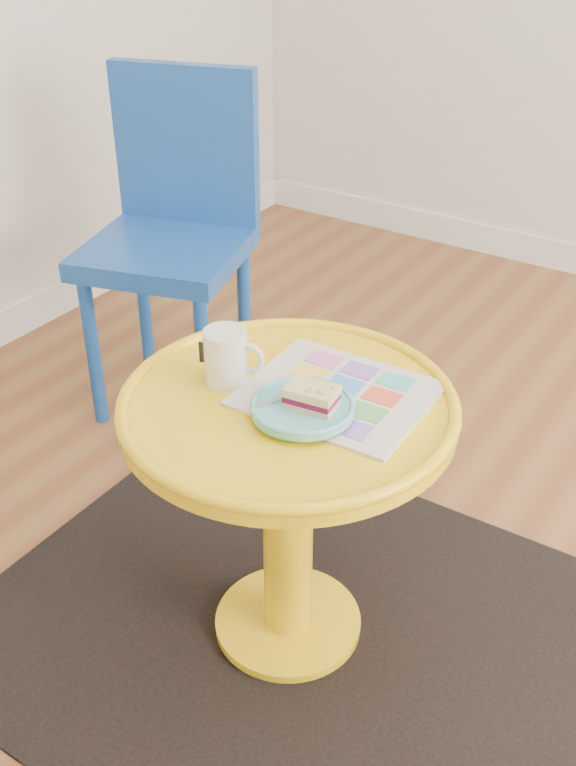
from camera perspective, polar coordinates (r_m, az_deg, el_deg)
The scene contains 10 objects.
floor at distance 1.94m, azimuth 15.51°, elevation -17.71°, with size 4.00×4.00×0.00m, color brown.
room_walls at distance 2.93m, azimuth 4.22°, elevation 3.74°, with size 4.00×4.00×4.00m.
rug at distance 1.94m, azimuth 0.00°, elevation -15.88°, with size 1.30×1.10×0.01m, color black.
side_table at distance 1.66m, azimuth 0.00°, elevation -6.06°, with size 0.62×0.62×0.59m.
chair at distance 2.48m, azimuth -7.61°, elevation 10.63°, with size 0.53×0.53×0.96m.
newspaper at distance 1.58m, azimuth 3.29°, elevation -0.72°, with size 0.33×0.28×0.01m, color silver.
mug at distance 1.59m, azimuth -4.09°, elevation 1.87°, with size 0.12×0.08×0.11m.
plate at distance 1.51m, azimuth 0.98°, elevation -1.71°, with size 0.18×0.18×0.02m.
cake_slice at distance 1.49m, azimuth 1.58°, elevation -0.91°, with size 0.10×0.07×0.04m.
fork at distance 1.52m, azimuth -0.11°, elevation -0.90°, with size 0.07×0.14×0.00m.
Camera 1 is at (0.25, -1.27, 1.45)m, focal length 40.00 mm.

